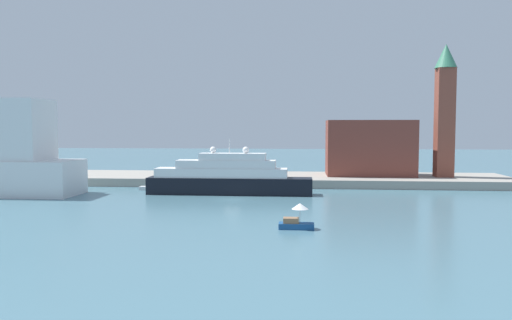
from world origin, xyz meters
name	(u,v)px	position (x,y,z in m)	size (l,w,h in m)	color
ground	(232,200)	(0.00, 0.00, 0.00)	(400.00, 400.00, 0.00)	slate
quay_dock	(248,179)	(0.00, 25.72, 0.84)	(110.00, 19.45, 1.68)	gray
large_yacht	(227,178)	(-1.78, 6.82, 2.97)	(29.47, 4.39, 10.01)	black
small_motorboat	(297,219)	(10.79, -22.91, 1.17)	(4.15, 1.97, 3.06)	navy
work_barge	(152,188)	(-17.19, 11.80, 0.33)	(4.69, 1.42, 0.67)	silver
harbor_building	(370,148)	(26.08, 27.59, 7.60)	(18.35, 10.30, 11.84)	brown
bell_tower	(445,105)	(41.00, 25.44, 16.62)	(4.53, 4.53, 27.42)	brown
parked_car	(173,173)	(-15.52, 21.55, 2.31)	(3.85, 1.82, 1.47)	black
person_figure	(185,174)	(-12.12, 18.11, 2.42)	(0.36, 0.36, 1.61)	maroon
mooring_bollard	(236,177)	(-1.52, 17.11, 2.02)	(0.38, 0.38, 0.68)	black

